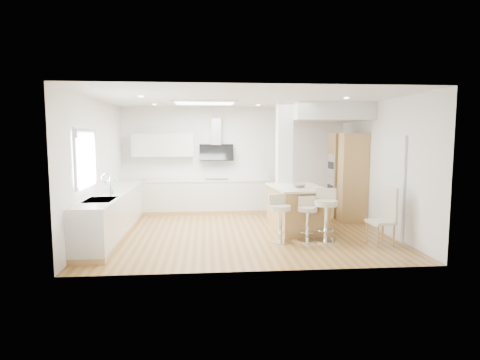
{
  "coord_description": "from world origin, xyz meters",
  "views": [
    {
      "loc": [
        -0.79,
        -8.34,
        2.05
      ],
      "look_at": [
        -0.04,
        0.4,
        1.07
      ],
      "focal_mm": 30.0,
      "sensor_mm": 36.0,
      "label": 1
    }
  ],
  "objects": [
    {
      "name": "dining_chair",
      "position": [
        2.56,
        -1.24,
        0.59
      ],
      "size": [
        0.49,
        0.49,
        1.1
      ],
      "rotation": [
        0.0,
        0.0,
        0.18
      ],
      "color": "beige",
      "rests_on": "ground"
    },
    {
      "name": "bar_stool_c",
      "position": [
        1.52,
        -0.87,
        0.58
      ],
      "size": [
        0.57,
        0.57,
        1.03
      ],
      "rotation": [
        0.0,
        0.0,
        -0.28
      ],
      "color": "silver",
      "rests_on": "ground"
    },
    {
      "name": "skylight",
      "position": [
        -0.79,
        0.6,
        2.77
      ],
      "size": [
        4.1,
        2.1,
        0.06
      ],
      "color": "silver",
      "rests_on": "ground"
    },
    {
      "name": "pillar",
      "position": [
        1.05,
        0.95,
        1.4
      ],
      "size": [
        0.35,
        0.35,
        2.8
      ],
      "color": "silver",
      "rests_on": "ground"
    },
    {
      "name": "ceiling",
      "position": [
        0.0,
        0.0,
        0.0
      ],
      "size": [
        6.0,
        5.0,
        0.02
      ],
      "primitive_type": "cube",
      "color": "silver",
      "rests_on": "ground"
    },
    {
      "name": "window_left",
      "position": [
        -2.96,
        -0.9,
        1.69
      ],
      "size": [
        0.06,
        1.28,
        1.07
      ],
      "color": "white",
      "rests_on": "ground"
    },
    {
      "name": "peninsula",
      "position": [
        1.17,
        0.1,
        0.48
      ],
      "size": [
        1.18,
        1.66,
        1.03
      ],
      "rotation": [
        0.0,
        0.0,
        0.09
      ],
      "color": "tan",
      "rests_on": "ground"
    },
    {
      "name": "counter_left",
      "position": [
        -2.7,
        0.23,
        0.46
      ],
      "size": [
        0.63,
        4.5,
        1.35
      ],
      "color": "tan",
      "rests_on": "ground"
    },
    {
      "name": "counter_back",
      "position": [
        -0.91,
        2.22,
        0.7
      ],
      "size": [
        3.62,
        0.63,
        2.5
      ],
      "color": "tan",
      "rests_on": "ground"
    },
    {
      "name": "wall_left",
      "position": [
        -3.0,
        0.0,
        1.4
      ],
      "size": [
        0.04,
        5.0,
        2.8
      ],
      "primitive_type": "cube",
      "color": "silver",
      "rests_on": "ground"
    },
    {
      "name": "ground",
      "position": [
        0.0,
        0.0,
        0.0
      ],
      "size": [
        6.0,
        6.0,
        0.0
      ],
      "primitive_type": "plane",
      "color": "#9F733B",
      "rests_on": "ground"
    },
    {
      "name": "bar_stool_b",
      "position": [
        1.17,
        -0.84,
        0.49
      ],
      "size": [
        0.43,
        0.43,
        0.86
      ],
      "rotation": [
        0.0,
        0.0,
        -0.11
      ],
      "color": "silver",
      "rests_on": "ground"
    },
    {
      "name": "bar_stool_a",
      "position": [
        0.62,
        -0.87,
        0.52
      ],
      "size": [
        0.51,
        0.51,
        0.92
      ],
      "rotation": [
        0.0,
        0.0,
        0.29
      ],
      "color": "silver",
      "rests_on": "ground"
    },
    {
      "name": "wall_back",
      "position": [
        0.0,
        2.5,
        1.4
      ],
      "size": [
        6.0,
        0.04,
        2.8
      ],
      "primitive_type": "cube",
      "color": "silver",
      "rests_on": "ground"
    },
    {
      "name": "doorway_right",
      "position": [
        2.97,
        -0.6,
        1.0
      ],
      "size": [
        0.05,
        1.0,
        2.1
      ],
      "color": "#4B433B",
      "rests_on": "ground"
    },
    {
      "name": "soffit",
      "position": [
        2.1,
        1.4,
        2.6
      ],
      "size": [
        1.78,
        2.2,
        0.4
      ],
      "color": "silver",
      "rests_on": "ground"
    },
    {
      "name": "oven_column",
      "position": [
        2.68,
        1.23,
        1.05
      ],
      "size": [
        0.63,
        1.21,
        2.1
      ],
      "color": "tan",
      "rests_on": "ground"
    },
    {
      "name": "wall_right",
      "position": [
        3.0,
        0.0,
        1.4
      ],
      "size": [
        0.04,
        5.0,
        2.8
      ],
      "primitive_type": "cube",
      "color": "silver",
      "rests_on": "ground"
    }
  ]
}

